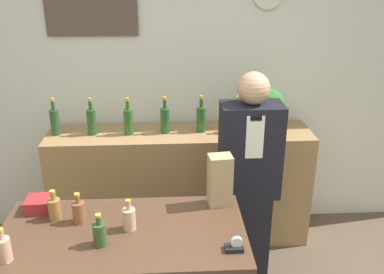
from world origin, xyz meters
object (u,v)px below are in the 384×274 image
Objects in this scene: potted_plant at (267,108)px; tape_dispenser at (236,246)px; shopkeeper at (249,186)px; paper_bag at (221,180)px.

potted_plant is 1.53m from tape_dispenser.
shopkeeper is 0.60m from paper_bag.
tape_dispenser is (-0.46, -1.44, -0.21)m from potted_plant.
potted_plant is at bearing 68.02° from shopkeeper.
shopkeeper reaches higher than potted_plant.
shopkeeper is 4.34× the size of potted_plant.
tape_dispenser is at bearing -107.56° from potted_plant.
potted_plant reaches higher than tape_dispenser.
potted_plant is at bearing 72.44° from tape_dispenser.
potted_plant is 1.12m from paper_bag.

